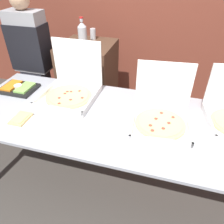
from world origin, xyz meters
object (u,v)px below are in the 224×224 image
object	(u,v)px
pizza_box_far_right	(71,88)
person_server_vest	(32,58)
pizza_box_near_right	(161,114)
soda_bottle	(82,34)
soda_can_silver	(93,34)
veggie_tray	(19,88)
paper_plate_front_center	(21,119)

from	to	relation	value
pizza_box_far_right	person_server_vest	distance (m)	0.90
pizza_box_near_right	person_server_vest	distance (m)	1.71
person_server_vest	pizza_box_near_right	bearing A→B (deg)	155.98
soda_bottle	pizza_box_near_right	bearing A→B (deg)	-40.74
soda_can_silver	veggie_tray	bearing A→B (deg)	-114.84
pizza_box_far_right	paper_plate_front_center	distance (m)	0.52
soda_can_silver	person_server_vest	xyz separation A→B (m)	(-0.63, -0.38, -0.23)
person_server_vest	soda_can_silver	bearing A→B (deg)	-149.19
pizza_box_near_right	veggie_tray	size ratio (longest dim) A/B	1.48
pizza_box_far_right	soda_bottle	xyz separation A→B (m)	(-0.13, 0.65, 0.30)
paper_plate_front_center	person_server_vest	distance (m)	1.10
soda_bottle	person_server_vest	distance (m)	0.68
soda_bottle	soda_can_silver	world-z (taller)	soda_bottle
pizza_box_far_right	person_server_vest	xyz separation A→B (m)	(-0.73, 0.52, -0.00)
soda_bottle	soda_can_silver	xyz separation A→B (m)	(0.03, 0.24, -0.07)
pizza_box_far_right	soda_can_silver	size ratio (longest dim) A/B	3.96
pizza_box_near_right	veggie_tray	world-z (taller)	pizza_box_near_right
pizza_box_near_right	pizza_box_far_right	bearing A→B (deg)	162.32
paper_plate_front_center	soda_can_silver	size ratio (longest dim) A/B	1.64
pizza_box_far_right	paper_plate_front_center	xyz separation A→B (m)	(-0.23, -0.46, -0.07)
veggie_tray	soda_bottle	xyz separation A→B (m)	(0.41, 0.70, 0.36)
pizza_box_far_right	veggie_tray	distance (m)	0.55
pizza_box_near_right	person_server_vest	xyz separation A→B (m)	(-1.57, 0.70, 0.01)
soda_bottle	person_server_vest	world-z (taller)	person_server_vest
soda_can_silver	soda_bottle	bearing A→B (deg)	-96.53
pizza_box_near_right	veggie_tray	distance (m)	1.38
paper_plate_front_center	soda_bottle	distance (m)	1.17
pizza_box_far_right	soda_bottle	world-z (taller)	soda_bottle
pizza_box_far_right	paper_plate_front_center	world-z (taller)	pizza_box_far_right
veggie_tray	soda_can_silver	world-z (taller)	soda_can_silver
pizza_box_near_right	pizza_box_far_right	xyz separation A→B (m)	(-0.83, 0.18, 0.01)
veggie_tray	pizza_box_near_right	bearing A→B (deg)	-5.47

